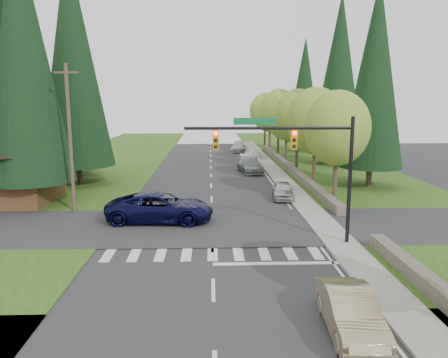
{
  "coord_description": "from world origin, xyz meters",
  "views": [
    {
      "loc": [
        -0.11,
        -17.67,
        7.58
      ],
      "look_at": [
        0.76,
        8.88,
        2.8
      ],
      "focal_mm": 35.0,
      "sensor_mm": 36.0,
      "label": 1
    }
  ],
  "objects_px": {
    "parked_car_d": "(253,154)",
    "sedan_champagne": "(350,312)",
    "parked_car_b": "(250,166)",
    "parked_car_e": "(238,147)",
    "suv_navy": "(160,208)",
    "parked_car_c": "(247,161)",
    "parked_car_a": "(283,190)"
  },
  "relations": [
    {
      "from": "parked_car_b",
      "to": "parked_car_a",
      "type": "bearing_deg",
      "value": -91.55
    },
    {
      "from": "parked_car_b",
      "to": "parked_car_d",
      "type": "distance_m",
      "value": 11.05
    },
    {
      "from": "parked_car_a",
      "to": "parked_car_c",
      "type": "bearing_deg",
      "value": 100.9
    },
    {
      "from": "sedan_champagne",
      "to": "parked_car_c",
      "type": "xyz_separation_m",
      "value": [
        -0.29,
        36.16,
        0.04
      ]
    },
    {
      "from": "parked_car_e",
      "to": "parked_car_b",
      "type": "bearing_deg",
      "value": -83.06
    },
    {
      "from": "suv_navy",
      "to": "parked_car_c",
      "type": "bearing_deg",
      "value": -14.78
    },
    {
      "from": "sedan_champagne",
      "to": "parked_car_a",
      "type": "relative_size",
      "value": 1.13
    },
    {
      "from": "sedan_champagne",
      "to": "parked_car_d",
      "type": "relative_size",
      "value": 1.04
    },
    {
      "from": "parked_car_d",
      "to": "sedan_champagne",
      "type": "bearing_deg",
      "value": -96.59
    },
    {
      "from": "parked_car_b",
      "to": "parked_car_e",
      "type": "distance_m",
      "value": 19.41
    },
    {
      "from": "parked_car_a",
      "to": "parked_car_b",
      "type": "relative_size",
      "value": 0.77
    },
    {
      "from": "parked_car_d",
      "to": "parked_car_e",
      "type": "relative_size",
      "value": 0.83
    },
    {
      "from": "sedan_champagne",
      "to": "parked_car_a",
      "type": "distance_m",
      "value": 20.05
    },
    {
      "from": "suv_navy",
      "to": "parked_car_d",
      "type": "height_order",
      "value": "suv_navy"
    },
    {
      "from": "parked_car_b",
      "to": "sedan_champagne",
      "type": "bearing_deg",
      "value": -97.37
    },
    {
      "from": "parked_car_c",
      "to": "parked_car_d",
      "type": "bearing_deg",
      "value": 77.67
    },
    {
      "from": "sedan_champagne",
      "to": "parked_car_b",
      "type": "distance_m",
      "value": 32.64
    },
    {
      "from": "suv_navy",
      "to": "parked_car_b",
      "type": "xyz_separation_m",
      "value": [
        7.45,
        18.96,
        -0.19
      ]
    },
    {
      "from": "parked_car_b",
      "to": "suv_navy",
      "type": "bearing_deg",
      "value": -119.34
    },
    {
      "from": "sedan_champagne",
      "to": "parked_car_a",
      "type": "xyz_separation_m",
      "value": [
        1.11,
        20.02,
        -0.06
      ]
    },
    {
      "from": "suv_navy",
      "to": "parked_car_e",
      "type": "distance_m",
      "value": 39.08
    },
    {
      "from": "suv_navy",
      "to": "parked_car_c",
      "type": "relative_size",
      "value": 1.44
    },
    {
      "from": "suv_navy",
      "to": "sedan_champagne",
      "type": "bearing_deg",
      "value": -146.93
    },
    {
      "from": "parked_car_c",
      "to": "parked_car_e",
      "type": "height_order",
      "value": "parked_car_c"
    },
    {
      "from": "parked_car_a",
      "to": "parked_car_b",
      "type": "height_order",
      "value": "parked_car_b"
    },
    {
      "from": "parked_car_c",
      "to": "sedan_champagne",
      "type": "bearing_deg",
      "value": -91.22
    },
    {
      "from": "sedan_champagne",
      "to": "parked_car_c",
      "type": "height_order",
      "value": "parked_car_c"
    },
    {
      "from": "sedan_champagne",
      "to": "parked_car_e",
      "type": "distance_m",
      "value": 52.05
    },
    {
      "from": "sedan_champagne",
      "to": "suv_navy",
      "type": "height_order",
      "value": "suv_navy"
    },
    {
      "from": "parked_car_e",
      "to": "parked_car_d",
      "type": "bearing_deg",
      "value": -73.65
    },
    {
      "from": "parked_car_a",
      "to": "parked_car_d",
      "type": "distance_m",
      "value": 23.58
    },
    {
      "from": "parked_car_e",
      "to": "parked_car_a",
      "type": "bearing_deg",
      "value": -80.56
    }
  ]
}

